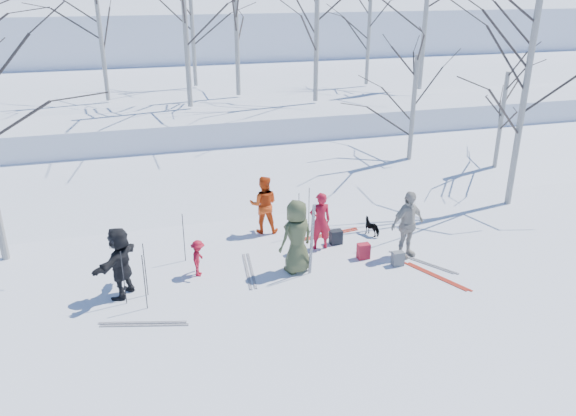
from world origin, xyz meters
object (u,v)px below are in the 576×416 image
object	(u,v)px
skier_red_north	(320,221)
skier_redor_behind	(264,204)
skier_red_seated	(198,258)
dog	(372,227)
skier_cream_east	(407,224)
backpack_red	(363,251)
skier_grey_west	(120,262)
backpack_dark	(336,237)
backpack_grey	(398,259)
skier_olive_center	(297,237)

from	to	relation	value
skier_red_north	skier_redor_behind	distance (m)	1.92
skier_red_seated	dog	size ratio (longest dim) A/B	1.59
skier_cream_east	backpack_red	size ratio (longest dim) A/B	4.37
skier_red_north	skier_grey_west	size ratio (longest dim) A/B	0.95
skier_redor_behind	dog	bearing A→B (deg)	176.45
skier_grey_west	backpack_red	size ratio (longest dim) A/B	4.10
skier_red_north	skier_cream_east	xyz separation A→B (m)	(2.04, -1.08, 0.10)
skier_grey_west	dog	world-z (taller)	skier_grey_west
skier_red_north	skier_grey_west	world-z (taller)	skier_grey_west
backpack_red	backpack_dark	world-z (taller)	backpack_red
skier_red_seated	backpack_red	distance (m)	4.34
skier_red_north	backpack_grey	world-z (taller)	skier_red_north
backpack_red	backpack_grey	xyz separation A→B (m)	(0.70, -0.61, -0.02)
skier_red_north	skier_redor_behind	size ratio (longest dim) A/B	0.95
skier_red_north	skier_red_seated	xyz separation A→B (m)	(-3.41, -0.61, -0.34)
skier_grey_west	backpack_dark	world-z (taller)	skier_grey_west
dog	skier_red_seated	bearing A→B (deg)	-16.45
skier_olive_center	backpack_dark	bearing A→B (deg)	-162.20
dog	skier_grey_west	bearing A→B (deg)	-15.61
dog	skier_cream_east	bearing A→B (deg)	73.42
backpack_grey	skier_cream_east	bearing A→B (deg)	45.34
skier_olive_center	skier_cream_east	world-z (taller)	skier_olive_center
skier_olive_center	skier_red_seated	bearing A→B (deg)	-31.47
dog	backpack_dark	bearing A→B (deg)	-15.35
skier_olive_center	dog	distance (m)	3.20
skier_grey_west	backpack_dark	bearing A→B (deg)	134.20
backpack_grey	backpack_dark	bearing A→B (deg)	122.98
backpack_dark	skier_olive_center	bearing A→B (deg)	-141.53
skier_redor_behind	skier_red_north	bearing A→B (deg)	145.60
skier_red_seated	skier_olive_center	bearing A→B (deg)	-81.26
skier_olive_center	dog	size ratio (longest dim) A/B	3.20
skier_red_north	backpack_red	distance (m)	1.42
skier_redor_behind	skier_cream_east	world-z (taller)	skier_cream_east
backpack_grey	backpack_dark	size ratio (longest dim) A/B	0.95
skier_grey_west	backpack_dark	size ratio (longest dim) A/B	4.31
skier_red_north	backpack_dark	size ratio (longest dim) A/B	4.07
backpack_red	backpack_grey	world-z (taller)	backpack_red
backpack_red	skier_cream_east	bearing A→B (deg)	-8.70
dog	backpack_dark	size ratio (longest dim) A/B	1.49
skier_olive_center	skier_red_seated	world-z (taller)	skier_olive_center
skier_grey_west	backpack_grey	size ratio (longest dim) A/B	4.53
skier_red_north	skier_grey_west	bearing A→B (deg)	14.70
skier_olive_center	backpack_grey	xyz separation A→B (m)	(2.60, -0.45, -0.76)
backpack_grey	skier_red_seated	bearing A→B (deg)	169.68
backpack_red	backpack_grey	bearing A→B (deg)	-41.33
skier_redor_behind	skier_cream_east	xyz separation A→B (m)	(3.26, -2.57, 0.06)
skier_red_north	dog	bearing A→B (deg)	-163.84
skier_red_north	backpack_red	bearing A→B (deg)	138.21
backpack_dark	backpack_grey	bearing A→B (deg)	-57.02
backpack_dark	skier_redor_behind	bearing A→B (deg)	142.25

